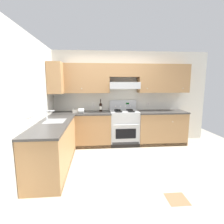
{
  "coord_description": "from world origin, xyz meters",
  "views": [
    {
      "loc": [
        -0.39,
        -3.38,
        1.68
      ],
      "look_at": [
        -0.02,
        0.7,
        1.0
      ],
      "focal_mm": 28.1,
      "sensor_mm": 36.0,
      "label": 1
    }
  ],
  "objects_px": {
    "bowl": "(78,111)",
    "paper_towel_roll": "(81,111)",
    "wine_bottle": "(101,107)",
    "stove": "(124,127)"
  },
  "relations": [
    {
      "from": "stove",
      "to": "bowl",
      "type": "relative_size",
      "value": 4.19
    },
    {
      "from": "bowl",
      "to": "paper_towel_roll",
      "type": "xyz_separation_m",
      "value": [
        0.09,
        -0.16,
        0.04
      ]
    },
    {
      "from": "wine_bottle",
      "to": "paper_towel_roll",
      "type": "bearing_deg",
      "value": -157.67
    },
    {
      "from": "bowl",
      "to": "paper_towel_roll",
      "type": "height_order",
      "value": "paper_towel_roll"
    },
    {
      "from": "stove",
      "to": "bowl",
      "type": "bearing_deg",
      "value": 177.33
    },
    {
      "from": "bowl",
      "to": "paper_towel_roll",
      "type": "relative_size",
      "value": 2.02
    },
    {
      "from": "wine_bottle",
      "to": "paper_towel_roll",
      "type": "relative_size",
      "value": 2.4
    },
    {
      "from": "bowl",
      "to": "stove",
      "type": "bearing_deg",
      "value": -2.67
    },
    {
      "from": "stove",
      "to": "paper_towel_roll",
      "type": "height_order",
      "value": "stove"
    },
    {
      "from": "bowl",
      "to": "paper_towel_roll",
      "type": "bearing_deg",
      "value": -60.9
    }
  ]
}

